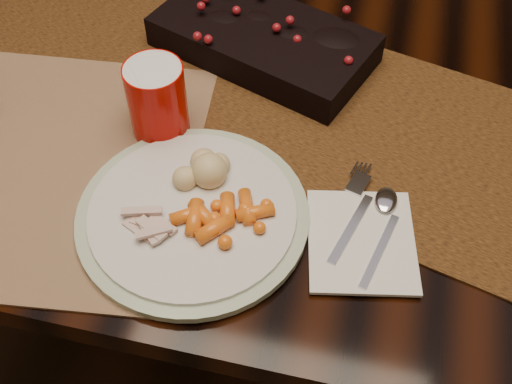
% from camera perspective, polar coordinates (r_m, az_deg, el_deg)
% --- Properties ---
extents(floor, '(5.00, 5.00, 0.00)m').
position_cam_1_polar(floor, '(1.63, 1.18, -9.30)').
color(floor, black).
rests_on(floor, ground).
extents(dining_table, '(1.80, 1.00, 0.75)m').
position_cam_1_polar(dining_table, '(1.32, 1.45, -1.34)').
color(dining_table, black).
rests_on(dining_table, floor).
extents(table_runner, '(1.81, 0.81, 0.00)m').
position_cam_1_polar(table_runner, '(1.01, -1.63, 9.64)').
color(table_runner, black).
rests_on(table_runner, dining_table).
extents(centerpiece, '(0.38, 0.28, 0.07)m').
position_cam_1_polar(centerpiece, '(1.04, 0.66, 13.71)').
color(centerpiece, black).
rests_on(centerpiece, table_runner).
extents(placemat_main, '(0.43, 0.33, 0.00)m').
position_cam_1_polar(placemat_main, '(0.98, -16.67, 5.53)').
color(placemat_main, '#92634E').
rests_on(placemat_main, dining_table).
extents(placemat_second, '(0.48, 0.38, 0.00)m').
position_cam_1_polar(placemat_second, '(0.91, -20.11, -0.22)').
color(placemat_second, '#936E47').
rests_on(placemat_second, dining_table).
extents(dinner_plate, '(0.37, 0.37, 0.02)m').
position_cam_1_polar(dinner_plate, '(0.83, -5.66, -2.00)').
color(dinner_plate, silver).
rests_on(dinner_plate, placemat_main).
extents(baby_carrots, '(0.11, 0.09, 0.02)m').
position_cam_1_polar(baby_carrots, '(0.80, -3.31, -2.27)').
color(baby_carrots, orange).
rests_on(baby_carrots, dinner_plate).
extents(mashed_potatoes, '(0.10, 0.09, 0.05)m').
position_cam_1_polar(mashed_potatoes, '(0.84, -4.68, 2.41)').
color(mashed_potatoes, beige).
rests_on(mashed_potatoes, dinner_plate).
extents(turkey_shreds, '(0.07, 0.06, 0.02)m').
position_cam_1_polar(turkey_shreds, '(0.81, -9.30, -2.83)').
color(turkey_shreds, '#C6A89F').
rests_on(turkey_shreds, dinner_plate).
extents(napkin, '(0.16, 0.18, 0.01)m').
position_cam_1_polar(napkin, '(0.82, 9.35, -4.30)').
color(napkin, silver).
rests_on(napkin, placemat_main).
extents(fork, '(0.06, 0.15, 0.00)m').
position_cam_1_polar(fork, '(0.83, 8.59, -2.18)').
color(fork, white).
rests_on(fork, napkin).
extents(spoon, '(0.06, 0.15, 0.00)m').
position_cam_1_polar(spoon, '(0.82, 11.10, -3.73)').
color(spoon, silver).
rests_on(spoon, napkin).
extents(red_cup, '(0.09, 0.09, 0.11)m').
position_cam_1_polar(red_cup, '(0.90, -8.78, 8.07)').
color(red_cup, '#B60700').
rests_on(red_cup, placemat_main).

